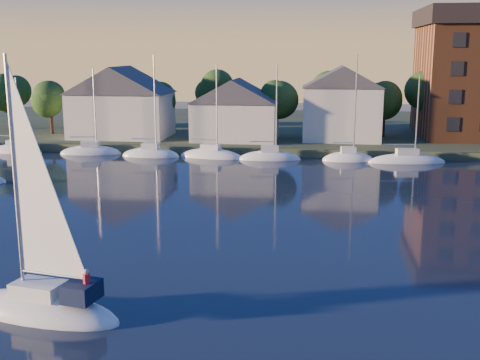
% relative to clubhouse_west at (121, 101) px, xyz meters
% --- Properties ---
extents(shoreline_land, '(160.00, 50.00, 2.00)m').
position_rel_clubhouse_west_xyz_m(shoreline_land, '(22.00, 17.00, -5.93)').
color(shoreline_land, '#2F3B22').
rests_on(shoreline_land, ground).
extents(wooden_dock, '(120.00, 3.00, 1.00)m').
position_rel_clubhouse_west_xyz_m(wooden_dock, '(22.00, -6.00, -5.93)').
color(wooden_dock, brown).
rests_on(wooden_dock, ground).
extents(clubhouse_west, '(13.65, 9.45, 9.64)m').
position_rel_clubhouse_west_xyz_m(clubhouse_west, '(0.00, 0.00, 0.00)').
color(clubhouse_west, silver).
rests_on(clubhouse_west, shoreline_land).
extents(clubhouse_centre, '(11.55, 8.40, 8.08)m').
position_rel_clubhouse_west_xyz_m(clubhouse_centre, '(16.00, -1.00, -0.80)').
color(clubhouse_centre, silver).
rests_on(clubhouse_centre, shoreline_land).
extents(clubhouse_east, '(10.50, 8.40, 9.80)m').
position_rel_clubhouse_west_xyz_m(clubhouse_east, '(30.00, 1.00, 0.07)').
color(clubhouse_east, silver).
rests_on(clubhouse_east, shoreline_land).
extents(tree_line, '(93.40, 5.40, 8.90)m').
position_rel_clubhouse_west_xyz_m(tree_line, '(24.00, 5.00, 1.24)').
color(tree_line, '#352218').
rests_on(tree_line, shoreline_land).
extents(moored_fleet, '(63.50, 2.40, 12.05)m').
position_rel_clubhouse_west_xyz_m(moored_fleet, '(10.00, -9.00, -5.83)').
color(moored_fleet, white).
rests_on(moored_fleet, ground).
extents(hero_sailboat, '(9.03, 4.37, 13.59)m').
position_rel_clubhouse_west_xyz_m(hero_sailboat, '(13.84, -54.34, -5.36)').
color(hero_sailboat, white).
rests_on(hero_sailboat, ground).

